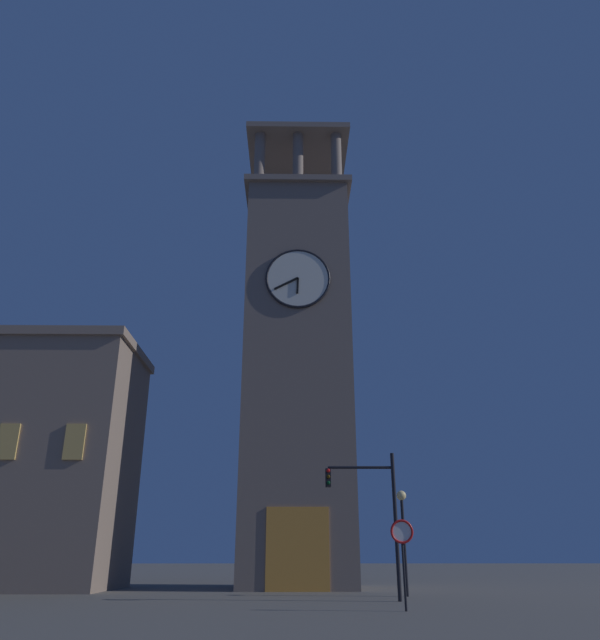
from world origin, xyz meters
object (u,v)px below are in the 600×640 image
(clocktower, at_px, (297,366))
(traffic_signal_near, at_px, (373,503))
(street_lamp, at_px, (403,520))
(no_horn_sign, at_px, (402,539))

(clocktower, height_order, traffic_signal_near, clocktower)
(street_lamp, xyz_separation_m, no_horn_sign, (1.37, 7.32, -0.97))
(traffic_signal_near, bearing_deg, street_lamp, -120.05)
(clocktower, xyz_separation_m, traffic_signal_near, (-3.05, 9.79, -8.94))
(clocktower, distance_m, street_lamp, 12.58)
(traffic_signal_near, bearing_deg, no_horn_sign, 94.78)
(street_lamp, height_order, no_horn_sign, street_lamp)
(street_lamp, relative_size, no_horn_sign, 1.59)
(traffic_signal_near, xyz_separation_m, no_horn_sign, (-0.36, 4.33, -1.48))
(clocktower, relative_size, traffic_signal_near, 5.35)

